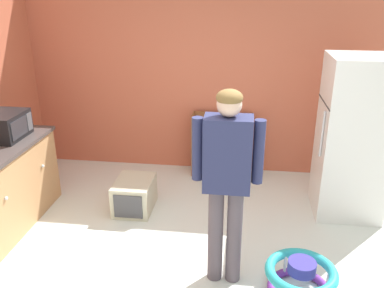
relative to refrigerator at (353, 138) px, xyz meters
name	(u,v)px	position (x,y,z in m)	size (l,w,h in m)	color
ground_plane	(202,273)	(-1.51, -1.33, -0.89)	(12.00, 12.00, 0.00)	silver
back_wall	(222,74)	(-1.51, 1.00, 0.46)	(5.20, 0.06, 2.70)	#C96448
refrigerator	(353,138)	(0.00, 0.00, 0.00)	(0.73, 0.68, 1.78)	white
bookshelf	(218,148)	(-1.52, 0.82, -0.52)	(0.80, 0.28, 0.85)	brown
standing_person	(227,173)	(-1.31, -1.37, 0.14)	(0.57, 0.22, 1.72)	#574C55
baby_walker	(301,278)	(-0.66, -1.48, -0.73)	(0.60, 0.60, 0.32)	purple
pet_carrier	(134,195)	(-2.40, -0.30, -0.71)	(0.42, 0.55, 0.36)	beige
microwave	(6,126)	(-3.71, -0.51, 0.15)	(0.37, 0.48, 0.28)	black
green_glass_bottle	(8,119)	(-3.88, -0.19, 0.11)	(0.07, 0.07, 0.25)	#33753D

